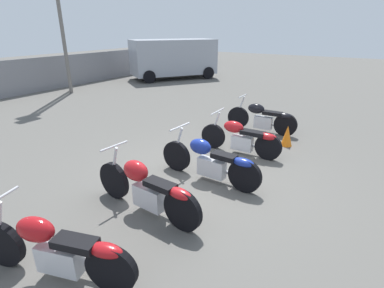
{
  "coord_description": "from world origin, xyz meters",
  "views": [
    {
      "loc": [
        -4.89,
        -2.79,
        2.91
      ],
      "look_at": [
        0.0,
        0.24,
        0.65
      ],
      "focal_mm": 28.0,
      "sensor_mm": 36.0,
      "label": 1
    }
  ],
  "objects": [
    {
      "name": "motorcycle_slot_2",
      "position": [
        -0.12,
        -0.27,
        0.43
      ],
      "size": [
        0.64,
        2.26,
        1.02
      ],
      "rotation": [
        0.0,
        0.0,
        -0.05
      ],
      "color": "black",
      "rests_on": "ground_plane"
    },
    {
      "name": "motorcycle_slot_1",
      "position": [
        -1.65,
        0.09,
        0.46
      ],
      "size": [
        0.57,
        2.25,
        1.04
      ],
      "rotation": [
        0.0,
        0.0,
        -0.09
      ],
      "color": "black",
      "rests_on": "ground_plane"
    },
    {
      "name": "ground_plane",
      "position": [
        0.0,
        0.0,
        0.0
      ],
      "size": [
        60.0,
        60.0,
        0.0
      ],
      "primitive_type": "plane",
      "color": "#5B5954"
    },
    {
      "name": "parked_van",
      "position": [
        10.02,
        7.72,
        1.24
      ],
      "size": [
        5.12,
        4.38,
        2.23
      ],
      "rotation": [
        0.0,
        0.0,
        0.97
      ],
      "color": "#999EA8",
      "rests_on": "ground_plane"
    },
    {
      "name": "motorcycle_slot_4",
      "position": [
        3.34,
        -0.13,
        0.43
      ],
      "size": [
        0.55,
        2.08,
        1.02
      ],
      "rotation": [
        0.0,
        0.0,
        0.01
      ],
      "color": "black",
      "rests_on": "ground_plane"
    },
    {
      "name": "motorcycle_slot_0",
      "position": [
        -3.31,
        0.11,
        0.43
      ],
      "size": [
        0.87,
        2.14,
        1.01
      ],
      "rotation": [
        0.0,
        0.0,
        0.28
      ],
      "color": "black",
      "rests_on": "ground_plane"
    },
    {
      "name": "motorcycle_slot_3",
      "position": [
        1.49,
        -0.25,
        0.42
      ],
      "size": [
        0.71,
        2.06,
        1.0
      ],
      "rotation": [
        0.0,
        0.0,
        0.01
      ],
      "color": "black",
      "rests_on": "ground_plane"
    },
    {
      "name": "traffic_cone_near",
      "position": [
        2.62,
        -1.05,
        0.27
      ],
      "size": [
        0.29,
        0.29,
        0.54
      ],
      "color": "orange",
      "rests_on": "ground_plane"
    }
  ]
}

